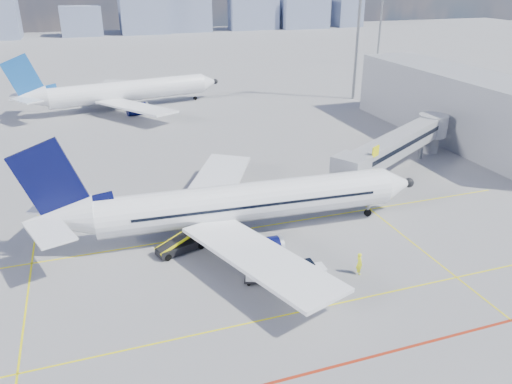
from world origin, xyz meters
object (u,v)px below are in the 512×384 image
belt_loader (182,244)px  ramp_worker (359,263)px  second_aircraft (121,92)px  main_aircraft (233,204)px  cargo_dolly (265,271)px  baggage_tug (310,270)px

belt_loader → ramp_worker: 15.99m
second_aircraft → main_aircraft: bearing=-93.8°
main_aircraft → second_aircraft: size_ratio=0.99×
second_aircraft → cargo_dolly: (5.91, -62.90, -2.20)m
cargo_dolly → second_aircraft: bearing=117.8°
baggage_tug → cargo_dolly: (-3.78, 0.63, 0.27)m
main_aircraft → belt_loader: size_ratio=5.92×
second_aircraft → baggage_tug: 64.32m
cargo_dolly → belt_loader: (-5.52, 7.24, -0.34)m
main_aircraft → ramp_worker: 13.22m
second_aircraft → ramp_worker: size_ratio=19.59×
second_aircraft → ramp_worker: second_aircraft is taller
main_aircraft → belt_loader: (-5.39, -1.60, -2.54)m
baggage_tug → cargo_dolly: size_ratio=0.62×
main_aircraft → baggage_tug: (3.91, -9.47, -2.47)m
main_aircraft → baggage_tug: bearing=-64.2°
cargo_dolly → main_aircraft: bearing=113.2°
belt_loader → ramp_worker: belt_loader is taller
main_aircraft → cargo_dolly: size_ratio=10.34×
baggage_tug → belt_loader: bearing=141.6°
belt_loader → ramp_worker: (13.46, -8.64, 0.31)m
baggage_tug → ramp_worker: bearing=-8.7°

